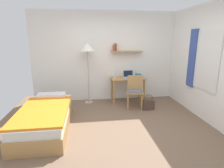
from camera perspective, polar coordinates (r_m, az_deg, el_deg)
name	(u,v)px	position (r m, az deg, el deg)	size (l,w,h in m)	color
ground_plane	(119,129)	(3.91, 2.34, -13.98)	(5.28, 5.28, 0.00)	brown
wall_back	(108,57)	(5.48, -1.19, 8.45)	(4.40, 0.27, 2.60)	white
wall_right	(216,65)	(4.36, 29.75, 5.18)	(0.10, 4.40, 2.60)	white
bed	(46,118)	(4.08, -19.96, -9.90)	(0.94, 1.95, 0.54)	#B2844C
desk	(128,82)	(5.37, 4.87, 0.48)	(0.97, 0.55, 0.72)	#B2844C
desk_chair	(135,90)	(4.95, 7.17, -1.82)	(0.51, 0.46, 0.86)	#B2844C
standing_lamp	(88,50)	(5.14, -7.64, 10.49)	(0.42, 0.42, 1.72)	#B2A893
laptop	(128,76)	(5.34, 5.12, 2.56)	(0.30, 0.23, 0.22)	#B7BABF
water_bottle	(115,74)	(5.23, 0.92, 3.10)	(0.05, 0.05, 0.24)	silver
book_stack	(138,75)	(5.47, 8.15, 2.66)	(0.18, 0.24, 0.10)	#3384C6
handbag	(148,104)	(4.95, 11.21, -6.26)	(0.31, 0.13, 0.42)	#4C382D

